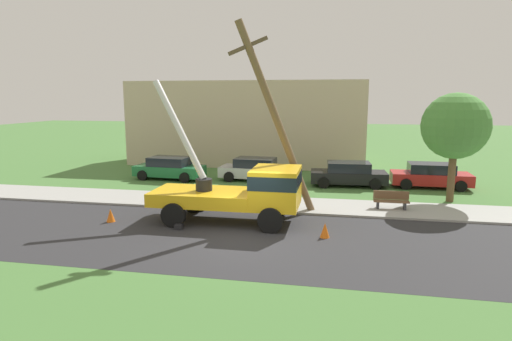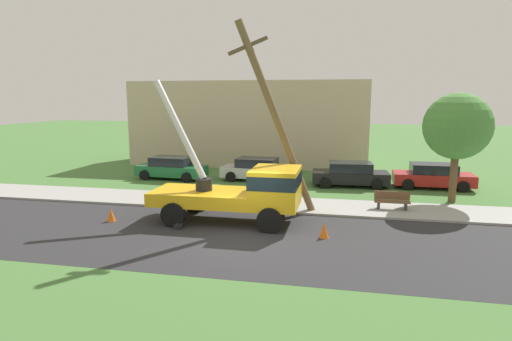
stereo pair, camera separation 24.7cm
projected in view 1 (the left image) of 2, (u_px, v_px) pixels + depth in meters
ground_plane at (284, 179)px, 27.65m from camera, size 120.00×120.00×0.00m
road_asphalt at (244, 238)px, 16.03m from camera, size 80.00×7.36×0.01m
sidewalk_strip at (267, 204)px, 21.03m from camera, size 80.00×2.99×0.10m
utility_truck at (245, 190)px, 17.90m from camera, size 6.77×3.20×5.98m
leaning_utility_pole at (276, 119)px, 18.44m from camera, size 3.60×2.44×8.39m
traffic_cone_ahead at (325, 230)px, 16.11m from camera, size 0.36×0.36×0.56m
traffic_cone_behind at (111, 215)px, 18.15m from camera, size 0.36×0.36×0.56m
parked_sedan_green at (170, 168)px, 27.60m from camera, size 4.52×2.23×1.42m
parked_sedan_silver at (255, 169)px, 27.11m from camera, size 4.52×2.23×1.42m
parked_sedan_black at (348, 174)px, 25.45m from camera, size 4.49×2.18×1.42m
parked_sedan_red at (430, 175)px, 24.96m from camera, size 4.42×2.05×1.42m
park_bench at (391, 201)px, 19.94m from camera, size 1.60×0.45×0.90m
roadside_tree_near at (455, 126)px, 21.09m from camera, size 3.25×3.25×5.44m
lowrise_building_backdrop at (248, 123)px, 34.06m from camera, size 18.00×6.00×6.40m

